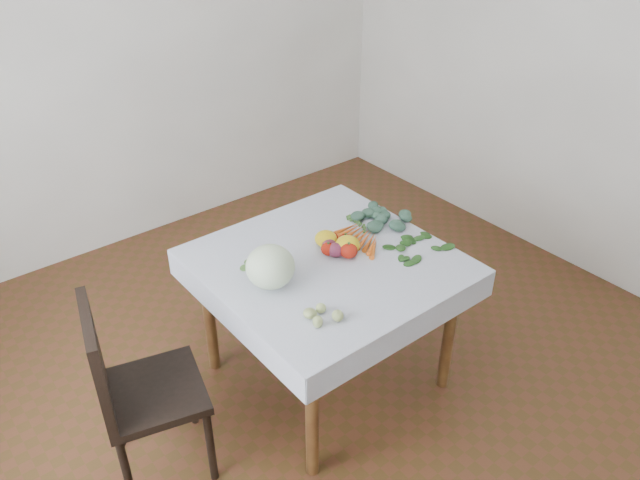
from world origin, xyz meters
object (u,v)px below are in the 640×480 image
(table, at_px, (327,277))
(heirloom_back, at_px, (326,239))
(chair, at_px, (130,384))
(cabbage, at_px, (270,267))
(carrot_bunch, at_px, (361,238))

(table, xyz_separation_m, heirloom_back, (0.08, 0.11, 0.14))
(chair, xyz_separation_m, heirloom_back, (1.10, 0.05, 0.26))
(table, distance_m, cabbage, 0.38)
(table, height_order, cabbage, cabbage)
(table, xyz_separation_m, chair, (-1.02, 0.05, -0.12))
(table, height_order, carrot_bunch, carrot_bunch)
(table, height_order, chair, chair)
(chair, bearing_deg, cabbage, -3.94)
(chair, height_order, cabbage, cabbage)
(chair, height_order, carrot_bunch, chair)
(cabbage, bearing_deg, table, -0.71)
(cabbage, relative_size, heirloom_back, 1.99)
(chair, height_order, heirloom_back, chair)
(chair, distance_m, cabbage, 0.77)
(chair, bearing_deg, heirloom_back, 2.83)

